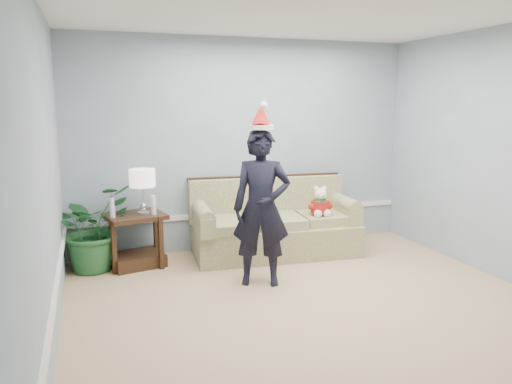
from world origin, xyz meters
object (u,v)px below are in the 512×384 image
at_px(side_table, 136,246).
at_px(table_lamp, 142,180).
at_px(man, 261,208).
at_px(sofa, 274,227).
at_px(teddy_bear, 320,205).
at_px(houseplant, 92,228).

distance_m(side_table, table_lamp, 0.79).
bearing_deg(table_lamp, man, -41.01).
height_order(sofa, teddy_bear, sofa).
relative_size(side_table, man, 0.46).
bearing_deg(teddy_bear, side_table, 179.21).
height_order(sofa, table_lamp, table_lamp).
xyz_separation_m(sofa, teddy_bear, (0.52, -0.24, 0.30)).
relative_size(houseplant, man, 0.60).
relative_size(man, teddy_bear, 4.33).
relative_size(table_lamp, houseplant, 0.53).
relative_size(side_table, table_lamp, 1.42).
height_order(side_table, man, man).
bearing_deg(man, teddy_bear, 55.74).
xyz_separation_m(sofa, man, (-0.51, -0.96, 0.48)).
xyz_separation_m(table_lamp, houseplant, (-0.57, 0.07, -0.53)).
bearing_deg(teddy_bear, table_lamp, -179.89).
bearing_deg(sofa, houseplant, -177.50).
relative_size(sofa, side_table, 2.81).
bearing_deg(side_table, table_lamp, -25.73).
relative_size(table_lamp, teddy_bear, 1.39).
relative_size(sofa, man, 1.29).
bearing_deg(man, side_table, 160.74).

